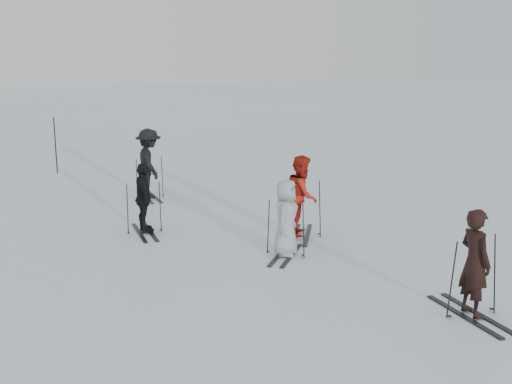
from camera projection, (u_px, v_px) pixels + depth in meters
ground at (270, 248)px, 13.64m from camera, size 120.00×120.00×0.00m
skier_near_dark at (475, 264)px, 10.00m from camera, size 0.45×0.65×1.72m
skier_red at (302, 197)px, 14.33m from camera, size 1.00×1.09×1.81m
skier_grey at (286, 219)px, 12.95m from camera, size 0.84×0.91×1.56m
skier_uphill_left at (144, 199)px, 14.54m from camera, size 0.43×0.95×1.60m
skier_uphill_far at (149, 164)px, 17.95m from camera, size 0.83×1.31×1.93m
skis_near_dark at (474, 276)px, 10.04m from camera, size 1.89×1.07×1.34m
skis_red at (302, 207)px, 14.38m from camera, size 2.04×1.64×1.31m
skis_grey at (286, 227)px, 12.99m from camera, size 1.85×1.65×1.20m
skis_uphill_left at (144, 207)px, 14.58m from camera, size 1.70×0.95×1.22m
skis_uphill_far at (150, 177)px, 18.03m from camera, size 1.71×1.01×1.19m
piste_marker at (55, 146)px, 21.53m from camera, size 0.04×0.04×1.87m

